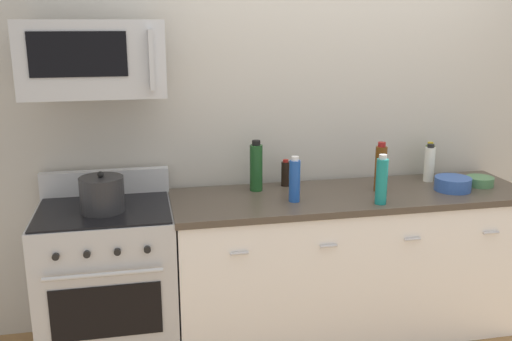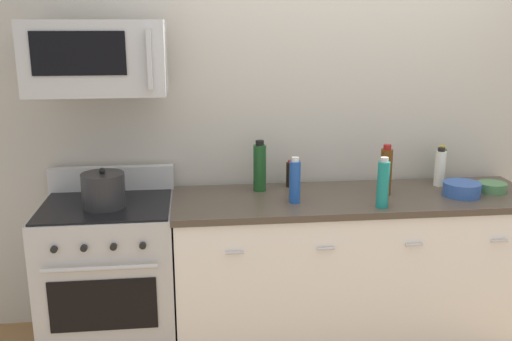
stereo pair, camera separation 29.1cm
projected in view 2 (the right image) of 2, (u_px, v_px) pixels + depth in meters
The scene contains 15 objects.
ground_plane at pixel (349, 332), 3.67m from camera, with size 6.36×6.36×0.00m, color olive.
back_wall at pixel (341, 114), 3.72m from camera, with size 5.30×0.10×2.70m, color #B7B2A8.
counter_unit at pixel (353, 266), 3.55m from camera, with size 2.21×0.66×0.92m.
range_oven at pixel (111, 276), 3.39m from camera, with size 0.76×0.69×1.07m.
microwave at pixel (97, 57), 3.11m from camera, with size 0.74×0.44×0.40m.
bottle_sparkling_teal at pixel (383, 184), 3.19m from camera, with size 0.07×0.07×0.29m.
bottle_wine_green at pixel (260, 167), 3.51m from camera, with size 0.08×0.08×0.32m.
bottle_vinegar_white at pixel (440, 168), 3.62m from camera, with size 0.07×0.07×0.25m.
bottle_olive_oil at pixel (441, 165), 3.71m from camera, with size 0.06×0.06×0.24m.
bottle_soda_blue at pixel (295, 181), 3.28m from camera, with size 0.07×0.07×0.27m.
bottle_wine_amber at pixel (386, 171), 3.43m from camera, with size 0.07×0.07×0.31m.
bottle_soy_sauce_dark at pixel (290, 174), 3.61m from camera, with size 0.06×0.06×0.17m.
bowl_green_glaze at pixel (492, 187), 3.52m from camera, with size 0.17×0.17×0.06m.
bowl_blue_mixing at pixel (462, 189), 3.43m from camera, with size 0.22×0.22×0.08m.
stockpot at pixel (103, 190), 3.20m from camera, with size 0.24×0.24×0.23m.
Camera 2 is at (-0.97, -3.20, 1.94)m, focal length 39.97 mm.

